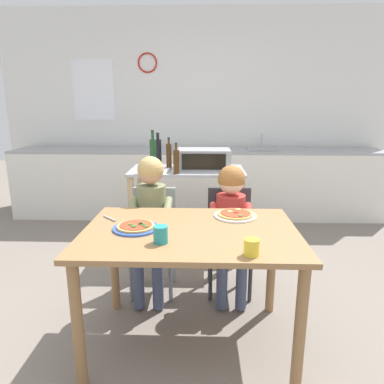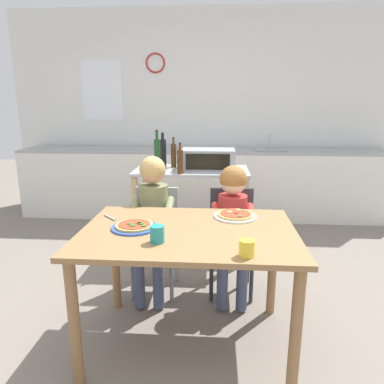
% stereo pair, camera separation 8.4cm
% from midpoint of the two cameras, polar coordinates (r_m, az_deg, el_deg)
% --- Properties ---
extents(ground_plane, '(11.94, 11.94, 0.00)m').
position_cam_midpoint_polar(ground_plane, '(3.43, -0.22, -11.13)').
color(ground_plane, slate).
extents(back_wall_tiled, '(5.35, 0.14, 2.70)m').
position_cam_midpoint_polar(back_wall_tiled, '(4.95, 0.51, 12.86)').
color(back_wall_tiled, white).
rests_on(back_wall_tiled, ground).
extents(kitchen_counter, '(4.81, 0.60, 1.09)m').
position_cam_midpoint_polar(kitchen_counter, '(4.65, 0.44, 1.53)').
color(kitchen_counter, silver).
rests_on(kitchen_counter, ground).
extents(kitchen_island_cart, '(1.09, 0.57, 0.86)m').
position_cam_midpoint_polar(kitchen_island_cart, '(3.42, -1.50, -0.93)').
color(kitchen_island_cart, '#B7BABF').
rests_on(kitchen_island_cart, ground).
extents(toaster_oven, '(0.50, 0.33, 0.19)m').
position_cam_midpoint_polar(toaster_oven, '(3.36, 1.21, 5.41)').
color(toaster_oven, '#999BA0').
rests_on(toaster_oven, kitchen_island_cart).
extents(bottle_squat_spirits, '(0.07, 0.07, 0.34)m').
position_cam_midpoint_polar(bottle_squat_spirits, '(3.45, -6.26, 6.39)').
color(bottle_squat_spirits, black).
rests_on(bottle_squat_spirits, kitchen_island_cart).
extents(bottle_dark_olive_oil, '(0.06, 0.06, 0.38)m').
position_cam_midpoint_polar(bottle_dark_olive_oil, '(3.25, -7.13, 6.12)').
color(bottle_dark_olive_oil, '#1E4723').
rests_on(bottle_dark_olive_oil, kitchen_island_cart).
extents(bottle_tall_green_wine, '(0.05, 0.05, 0.29)m').
position_cam_midpoint_polar(bottle_tall_green_wine, '(3.45, -4.50, 6.05)').
color(bottle_tall_green_wine, '#4C2D14').
rests_on(bottle_tall_green_wine, kitchen_island_cart).
extents(bottle_clear_vinegar, '(0.05, 0.05, 0.28)m').
position_cam_midpoint_polar(bottle_clear_vinegar, '(3.12, -3.37, 5.03)').
color(bottle_clear_vinegar, '#4C2D14').
rests_on(bottle_clear_vinegar, kitchen_island_cart).
extents(dining_table, '(1.24, 0.86, 0.76)m').
position_cam_midpoint_polar(dining_table, '(2.07, -1.45, -8.98)').
color(dining_table, olive).
rests_on(dining_table, ground).
extents(dining_chair_left, '(0.36, 0.36, 0.81)m').
position_cam_midpoint_polar(dining_chair_left, '(2.80, -7.17, -6.52)').
color(dining_chair_left, gray).
rests_on(dining_chair_left, ground).
extents(dining_chair_right, '(0.36, 0.36, 0.81)m').
position_cam_midpoint_polar(dining_chair_right, '(2.79, 5.26, -6.58)').
color(dining_chair_right, '#333338').
rests_on(dining_chair_right, ground).
extents(child_in_olive_shirt, '(0.32, 0.42, 1.07)m').
position_cam_midpoint_polar(child_in_olive_shirt, '(2.63, -7.70, -3.04)').
color(child_in_olive_shirt, '#424C6B').
rests_on(child_in_olive_shirt, ground).
extents(child_in_red_shirt, '(0.32, 0.42, 1.01)m').
position_cam_midpoint_polar(child_in_red_shirt, '(2.62, 5.50, -3.64)').
color(child_in_red_shirt, '#424C6B').
rests_on(child_in_red_shirt, ground).
extents(pizza_plate_blue_rimmed, '(0.27, 0.27, 0.03)m').
position_cam_midpoint_polar(pizza_plate_blue_rimmed, '(2.07, -10.31, -5.65)').
color(pizza_plate_blue_rimmed, '#3356B7').
rests_on(pizza_plate_blue_rimmed, dining_table).
extents(pizza_plate_white, '(0.27, 0.27, 0.03)m').
position_cam_midpoint_polar(pizza_plate_white, '(2.27, 6.07, -3.74)').
color(pizza_plate_white, white).
rests_on(pizza_plate_white, dining_table).
extents(drinking_cup_teal, '(0.08, 0.08, 0.09)m').
position_cam_midpoint_polar(drinking_cup_teal, '(1.85, -6.47, -6.93)').
color(drinking_cup_teal, teal).
rests_on(drinking_cup_teal, dining_table).
extents(drinking_cup_yellow, '(0.08, 0.08, 0.08)m').
position_cam_midpoint_polar(drinking_cup_yellow, '(1.71, 8.32, -8.93)').
color(drinking_cup_yellow, yellow).
rests_on(drinking_cup_yellow, dining_table).
extents(serving_spoon, '(0.11, 0.11, 0.01)m').
position_cam_midpoint_polar(serving_spoon, '(2.28, -14.38, -4.20)').
color(serving_spoon, '#B7BABF').
rests_on(serving_spoon, dining_table).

